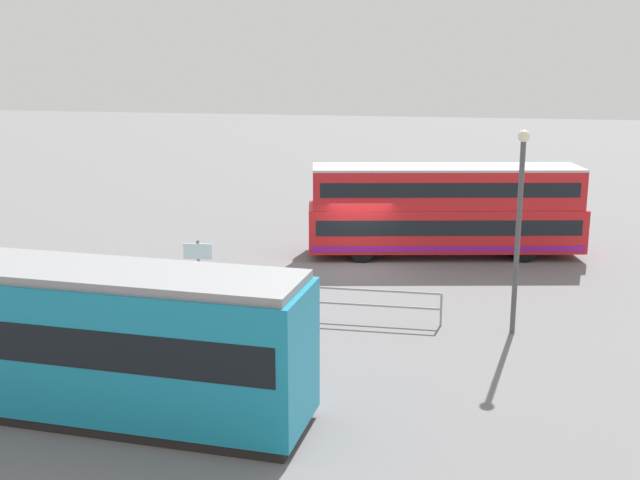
{
  "coord_description": "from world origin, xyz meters",
  "views": [
    {
      "loc": [
        -4.67,
        29.83,
        8.31
      ],
      "look_at": [
        0.44,
        5.4,
        2.37
      ],
      "focal_mm": 43.55,
      "sensor_mm": 36.0,
      "label": 1
    }
  ],
  "objects_px": {
    "info_sign": "(198,264)",
    "street_lamp": "(519,216)",
    "double_decker_bus": "(444,210)",
    "pedestrian_near_railing": "(195,284)",
    "tram_yellow": "(38,333)"
  },
  "relations": [
    {
      "from": "double_decker_bus",
      "to": "tram_yellow",
      "type": "height_order",
      "value": "double_decker_bus"
    },
    {
      "from": "info_sign",
      "to": "street_lamp",
      "type": "xyz_separation_m",
      "value": [
        -10.12,
        -0.09,
        2.02
      ]
    },
    {
      "from": "double_decker_bus",
      "to": "info_sign",
      "type": "bearing_deg",
      "value": 50.87
    },
    {
      "from": "pedestrian_near_railing",
      "to": "street_lamp",
      "type": "xyz_separation_m",
      "value": [
        -10.29,
        -0.02,
        2.73
      ]
    },
    {
      "from": "pedestrian_near_railing",
      "to": "info_sign",
      "type": "bearing_deg",
      "value": 156.81
    },
    {
      "from": "info_sign",
      "to": "pedestrian_near_railing",
      "type": "bearing_deg",
      "value": -23.19
    },
    {
      "from": "tram_yellow",
      "to": "pedestrian_near_railing",
      "type": "relative_size",
      "value": 8.14
    },
    {
      "from": "info_sign",
      "to": "double_decker_bus",
      "type": "bearing_deg",
      "value": -129.13
    },
    {
      "from": "double_decker_bus",
      "to": "pedestrian_near_railing",
      "type": "bearing_deg",
      "value": 50.01
    },
    {
      "from": "tram_yellow",
      "to": "pedestrian_near_railing",
      "type": "xyz_separation_m",
      "value": [
        -1.06,
        -7.59,
        -0.92
      ]
    },
    {
      "from": "tram_yellow",
      "to": "street_lamp",
      "type": "bearing_deg",
      "value": -146.16
    },
    {
      "from": "tram_yellow",
      "to": "street_lamp",
      "type": "height_order",
      "value": "street_lamp"
    },
    {
      "from": "info_sign",
      "to": "street_lamp",
      "type": "height_order",
      "value": "street_lamp"
    },
    {
      "from": "double_decker_bus",
      "to": "pedestrian_near_railing",
      "type": "height_order",
      "value": "double_decker_bus"
    },
    {
      "from": "tram_yellow",
      "to": "info_sign",
      "type": "relative_size",
      "value": 5.48
    }
  ]
}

